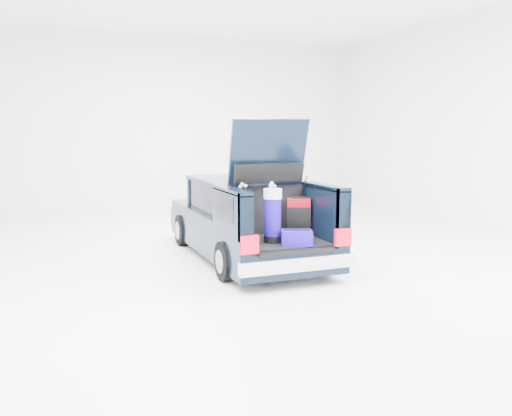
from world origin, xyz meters
name	(u,v)px	position (x,y,z in m)	size (l,w,h in m)	color
ground	(246,257)	(0.00, 0.00, 0.00)	(14.00, 14.00, 0.00)	white
car	(244,220)	(0.00, 0.11, 0.67)	(1.87, 4.65, 2.47)	black
red_suitcase	(299,217)	(0.50, -1.15, 0.89)	(0.44, 0.39, 0.62)	maroon
black_golf_bag	(243,214)	(-0.50, -1.23, 1.00)	(0.31, 0.33, 0.88)	black
blue_golf_bag	(273,215)	(-0.15, -1.58, 1.02)	(0.30, 0.30, 0.93)	black
blue_duffel	(297,238)	(0.11, -1.89, 0.71)	(0.53, 0.44, 0.24)	#170581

